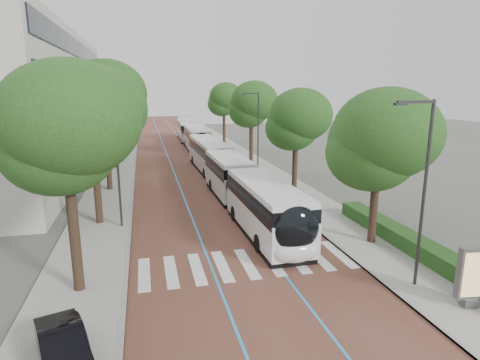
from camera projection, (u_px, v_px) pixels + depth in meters
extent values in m
plane|color=#51544C|center=(248.00, 273.00, 18.97)|extent=(160.00, 160.00, 0.00)
cube|color=brown|center=(177.00, 150.00, 56.86)|extent=(11.00, 140.00, 0.02)
cube|color=gray|center=(122.00, 151.00, 55.14)|extent=(4.00, 140.00, 0.12)
cube|color=gray|center=(228.00, 147.00, 58.57)|extent=(4.00, 140.00, 0.12)
cube|color=gray|center=(136.00, 151.00, 55.57)|extent=(0.20, 140.00, 0.14)
cube|color=gray|center=(216.00, 148.00, 58.13)|extent=(0.20, 140.00, 0.14)
cube|color=silver|center=(144.00, 274.00, 18.82)|extent=(0.55, 3.60, 0.01)
cube|color=silver|center=(171.00, 271.00, 19.10)|extent=(0.55, 3.60, 0.01)
cube|color=silver|center=(197.00, 268.00, 19.39)|extent=(0.55, 3.60, 0.01)
cube|color=silver|center=(222.00, 266.00, 19.68)|extent=(0.55, 3.60, 0.01)
cube|color=silver|center=(247.00, 263.00, 19.96)|extent=(0.55, 3.60, 0.01)
cube|color=silver|center=(271.00, 261.00, 20.25)|extent=(0.55, 3.60, 0.01)
cube|color=silver|center=(294.00, 258.00, 20.53)|extent=(0.55, 3.60, 0.01)
cube|color=silver|center=(317.00, 256.00, 20.82)|extent=(0.55, 3.60, 0.01)
cube|color=silver|center=(339.00, 254.00, 21.11)|extent=(0.55, 3.60, 0.01)
cube|color=#2A8FD6|center=(165.00, 150.00, 56.49)|extent=(0.12, 126.00, 0.01)
cube|color=#2A8FD6|center=(188.00, 149.00, 57.23)|extent=(0.12, 126.00, 0.01)
cube|color=black|center=(86.00, 142.00, 42.43)|extent=(0.12, 38.00, 1.60)
cube|color=black|center=(83.00, 111.00, 41.72)|extent=(0.12, 38.00, 1.60)
cube|color=black|center=(81.00, 79.00, 41.00)|extent=(0.12, 38.00, 1.60)
cube|color=black|center=(78.00, 49.00, 40.33)|extent=(0.12, 38.00, 1.60)
cube|color=#153D15|center=(416.00, 245.00, 20.94)|extent=(1.20, 14.00, 0.80)
cylinder|color=#2D2C2F|center=(424.00, 196.00, 16.76)|extent=(0.14, 0.14, 8.00)
cube|color=#2D2C2F|center=(416.00, 102.00, 15.71)|extent=(1.70, 0.12, 0.12)
cube|color=#2D2C2F|center=(400.00, 104.00, 15.56)|extent=(0.50, 0.20, 0.10)
cylinder|color=#2D2C2F|center=(258.00, 133.00, 40.45)|extent=(0.14, 0.14, 8.00)
cube|color=#2D2C2F|center=(251.00, 93.00, 39.39)|extent=(1.70, 0.12, 0.12)
cube|color=#2D2C2F|center=(244.00, 94.00, 39.25)|extent=(0.50, 0.20, 0.10)
cylinder|color=#2D2C2F|center=(118.00, 163.00, 24.23)|extent=(0.14, 0.14, 8.00)
cylinder|color=black|center=(75.00, 239.00, 16.72)|extent=(0.44, 0.44, 4.81)
ellipsoid|color=#214516|center=(65.00, 134.00, 15.74)|extent=(5.48, 5.48, 4.66)
cylinder|color=black|center=(97.00, 188.00, 25.25)|extent=(0.44, 0.44, 4.78)
ellipsoid|color=#214516|center=(91.00, 119.00, 24.27)|extent=(6.17, 6.17, 5.25)
cylinder|color=black|center=(108.00, 160.00, 33.71)|extent=(0.44, 0.44, 5.35)
ellipsoid|color=#214516|center=(104.00, 101.00, 32.62)|extent=(6.41, 6.41, 5.45)
cylinder|color=black|center=(115.00, 148.00, 43.29)|extent=(0.44, 0.44, 4.36)
ellipsoid|color=#214516|center=(113.00, 111.00, 42.40)|extent=(5.36, 5.36, 4.56)
cylinder|color=black|center=(121.00, 135.00, 54.65)|extent=(0.44, 0.44, 4.44)
ellipsoid|color=#214516|center=(119.00, 105.00, 53.74)|extent=(6.36, 6.36, 5.40)
cylinder|color=black|center=(125.00, 123.00, 68.77)|extent=(0.44, 0.44, 5.27)
ellipsoid|color=#214516|center=(123.00, 95.00, 67.69)|extent=(5.33, 5.33, 4.53)
cylinder|color=black|center=(373.00, 209.00, 22.18)|extent=(0.44, 0.44, 3.99)
ellipsoid|color=#214516|center=(379.00, 144.00, 21.37)|extent=(5.71, 5.71, 4.85)
cylinder|color=black|center=(295.00, 167.00, 33.53)|extent=(0.44, 0.44, 4.13)
ellipsoid|color=#214516|center=(296.00, 122.00, 32.69)|extent=(5.13, 5.13, 4.36)
cylinder|color=black|center=(251.00, 143.00, 46.74)|extent=(0.44, 0.44, 4.61)
ellipsoid|color=#214516|center=(251.00, 106.00, 45.80)|extent=(5.41, 5.41, 4.60)
cylinder|color=black|center=(224.00, 129.00, 61.89)|extent=(0.44, 0.44, 4.72)
ellipsoid|color=#214516|center=(224.00, 101.00, 60.93)|extent=(5.12, 5.12, 4.35)
cylinder|color=black|center=(243.00, 186.00, 28.26)|extent=(2.32, 0.95, 2.30)
cube|color=silver|center=(266.00, 215.00, 23.54)|extent=(2.69, 9.41, 1.82)
cube|color=black|center=(266.00, 196.00, 23.28)|extent=(2.73, 9.22, 0.97)
cube|color=white|center=(266.00, 186.00, 23.14)|extent=(2.64, 9.22, 0.31)
cube|color=black|center=(266.00, 233.00, 23.78)|extent=(2.64, 9.03, 0.35)
cube|color=silver|center=(229.00, 180.00, 32.44)|extent=(2.66, 7.79, 1.82)
cube|color=black|center=(229.00, 166.00, 32.19)|extent=(2.70, 7.64, 0.97)
cube|color=white|center=(229.00, 159.00, 32.04)|extent=(2.61, 7.63, 0.31)
cube|color=black|center=(229.00, 193.00, 32.69)|extent=(2.60, 7.48, 0.35)
ellipsoid|color=black|center=(296.00, 229.00, 19.10)|extent=(2.37, 1.15, 2.28)
ellipsoid|color=silver|center=(296.00, 251.00, 19.31)|extent=(2.37, 1.05, 1.14)
cylinder|color=black|center=(259.00, 243.00, 21.28)|extent=(0.32, 1.01, 1.00)
cylinder|color=black|center=(299.00, 239.00, 21.84)|extent=(0.32, 1.01, 1.00)
cylinder|color=black|center=(212.00, 185.00, 33.91)|extent=(0.32, 1.01, 1.00)
cylinder|color=black|center=(238.00, 184.00, 34.47)|extent=(0.32, 1.01, 1.00)
cylinder|color=black|center=(235.00, 213.00, 26.33)|extent=(0.32, 1.01, 1.00)
cylinder|color=black|center=(267.00, 211.00, 26.89)|extent=(0.32, 1.01, 1.00)
cube|color=silver|center=(209.00, 159.00, 42.26)|extent=(2.83, 12.06, 1.82)
cube|color=black|center=(209.00, 148.00, 42.00)|extent=(2.86, 11.83, 0.97)
cube|color=white|center=(209.00, 142.00, 41.86)|extent=(2.77, 11.82, 0.31)
cube|color=black|center=(210.00, 169.00, 42.50)|extent=(2.77, 11.58, 0.35)
ellipsoid|color=black|center=(221.00, 161.00, 36.59)|extent=(2.38, 1.16, 2.28)
ellipsoid|color=silver|center=(222.00, 174.00, 36.80)|extent=(2.38, 1.06, 1.14)
cylinder|color=black|center=(205.00, 173.00, 38.75)|extent=(0.33, 1.01, 1.00)
cylinder|color=black|center=(228.00, 172.00, 39.33)|extent=(0.33, 1.01, 1.00)
cylinder|color=black|center=(193.00, 160.00, 45.71)|extent=(0.33, 1.01, 1.00)
cylinder|color=black|center=(213.00, 159.00, 46.29)|extent=(0.33, 1.01, 1.00)
cube|color=silver|center=(196.00, 142.00, 55.70)|extent=(2.59, 12.02, 1.82)
cube|color=black|center=(196.00, 133.00, 55.45)|extent=(2.63, 11.78, 0.97)
cube|color=white|center=(196.00, 129.00, 55.30)|extent=(2.54, 11.78, 0.31)
cube|color=black|center=(197.00, 149.00, 55.95)|extent=(2.53, 11.54, 0.35)
ellipsoid|color=black|center=(202.00, 142.00, 49.98)|extent=(2.36, 1.12, 2.28)
ellipsoid|color=silver|center=(202.00, 151.00, 50.19)|extent=(2.36, 1.02, 1.14)
cylinder|color=black|center=(191.00, 151.00, 52.21)|extent=(0.31, 1.00, 1.00)
cylinder|color=black|center=(208.00, 151.00, 52.71)|extent=(0.31, 1.00, 1.00)
cylinder|color=black|center=(186.00, 144.00, 59.23)|extent=(0.31, 1.00, 1.00)
cylinder|color=black|center=(201.00, 143.00, 59.73)|extent=(0.31, 1.00, 1.00)
cube|color=silver|center=(187.00, 132.00, 67.55)|extent=(2.83, 12.07, 1.82)
cube|color=black|center=(186.00, 125.00, 67.30)|extent=(2.87, 11.83, 0.97)
cube|color=white|center=(186.00, 122.00, 67.15)|extent=(2.78, 11.82, 0.31)
cube|color=black|center=(187.00, 139.00, 67.80)|extent=(2.77, 11.58, 0.35)
ellipsoid|color=black|center=(189.00, 131.00, 61.81)|extent=(2.38, 1.17, 2.28)
ellipsoid|color=silver|center=(190.00, 139.00, 62.02)|extent=(2.38, 1.07, 1.14)
cylinder|color=black|center=(181.00, 140.00, 64.06)|extent=(0.33, 1.01, 1.00)
cylinder|color=black|center=(196.00, 139.00, 64.52)|extent=(0.33, 1.01, 1.00)
cylinder|color=black|center=(179.00, 134.00, 71.12)|extent=(0.33, 1.01, 1.00)
cylinder|color=black|center=(191.00, 134.00, 71.57)|extent=(0.33, 1.01, 1.00)
cube|color=#59595B|center=(468.00, 302.00, 15.84)|extent=(0.60, 0.52, 0.37)
cube|color=#59595B|center=(472.00, 273.00, 15.56)|extent=(1.22, 0.47, 2.11)
cube|color=tan|center=(475.00, 275.00, 15.39)|extent=(1.00, 0.14, 1.83)
imported|color=black|center=(64.00, 349.00, 12.27)|extent=(2.45, 4.01, 1.25)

